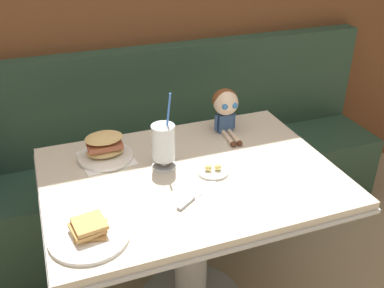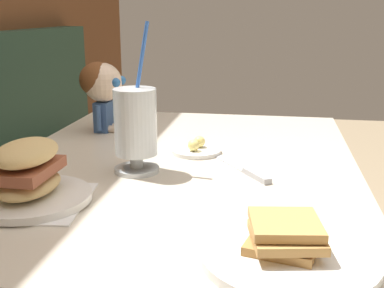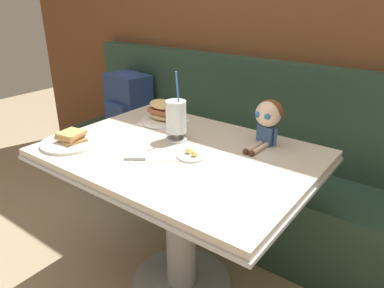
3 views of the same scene
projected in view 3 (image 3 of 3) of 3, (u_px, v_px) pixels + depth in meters
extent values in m
cube|color=brown|center=(278.00, 21.00, 1.99)|extent=(4.40, 0.08, 2.40)
cube|color=#233D2D|center=(243.00, 197.00, 2.16)|extent=(2.60, 0.48, 0.45)
cube|color=#233D2D|center=(264.00, 108.00, 2.11)|extent=(2.60, 0.10, 0.55)
cube|color=beige|center=(180.00, 153.00, 1.53)|extent=(1.10, 0.80, 0.03)
cube|color=#B7BABF|center=(180.00, 158.00, 1.54)|extent=(1.11, 0.81, 0.02)
cylinder|color=#A5A8AD|center=(181.00, 224.00, 1.67)|extent=(0.14, 0.14, 0.65)
cylinder|color=gray|center=(182.00, 282.00, 1.81)|extent=(0.48, 0.48, 0.04)
cylinder|color=white|center=(70.00, 143.00, 1.58)|extent=(0.25, 0.25, 0.01)
cube|color=#B78447|center=(73.00, 140.00, 1.58)|extent=(0.11, 0.11, 0.01)
cube|color=tan|center=(70.00, 136.00, 1.57)|extent=(0.11, 0.11, 0.01)
cube|color=tan|center=(71.00, 133.00, 1.57)|extent=(0.11, 0.11, 0.01)
cylinder|color=silver|center=(176.00, 139.00, 1.63)|extent=(0.10, 0.10, 0.01)
cylinder|color=silver|center=(176.00, 135.00, 1.62)|extent=(0.03, 0.03, 0.03)
cylinder|color=silver|center=(176.00, 117.00, 1.59)|extent=(0.09, 0.09, 0.14)
cylinder|color=brown|center=(176.00, 119.00, 1.59)|extent=(0.08, 0.08, 0.12)
cylinder|color=blue|center=(178.00, 96.00, 1.53)|extent=(0.02, 0.05, 0.22)
cube|color=white|center=(163.00, 122.00, 1.84)|extent=(0.22, 0.22, 0.00)
cylinder|color=white|center=(163.00, 120.00, 1.84)|extent=(0.22, 0.22, 0.01)
ellipsoid|color=tan|center=(163.00, 116.00, 1.83)|extent=(0.15, 0.10, 0.04)
cube|color=#995138|center=(163.00, 111.00, 1.82)|extent=(0.14, 0.09, 0.02)
ellipsoid|color=tan|center=(163.00, 104.00, 1.81)|extent=(0.15, 0.10, 0.04)
cylinder|color=white|center=(192.00, 156.00, 1.46)|extent=(0.12, 0.12, 0.01)
sphere|color=#F4E07A|center=(188.00, 150.00, 1.47)|extent=(0.03, 0.03, 0.03)
sphere|color=#F4E07A|center=(194.00, 153.00, 1.44)|extent=(0.03, 0.03, 0.03)
cube|color=silver|center=(166.00, 160.00, 1.43)|extent=(0.13, 0.10, 0.00)
cube|color=#B2B5BA|center=(135.00, 158.00, 1.44)|extent=(0.08, 0.06, 0.01)
cube|color=#385689|center=(267.00, 135.00, 1.56)|extent=(0.07, 0.04, 0.08)
sphere|color=beige|center=(268.00, 114.00, 1.53)|extent=(0.11, 0.11, 0.11)
ellipsoid|color=brown|center=(270.00, 111.00, 1.53)|extent=(0.12, 0.11, 0.10)
sphere|color=#2D6BB2|center=(258.00, 115.00, 1.50)|extent=(0.03, 0.03, 0.03)
sphere|color=#2D6BB2|center=(267.00, 117.00, 1.48)|extent=(0.03, 0.03, 0.03)
cylinder|color=beige|center=(253.00, 147.00, 1.53)|extent=(0.03, 0.12, 0.02)
cylinder|color=beige|center=(259.00, 149.00, 1.51)|extent=(0.03, 0.12, 0.02)
sphere|color=#4C2819|center=(246.00, 152.00, 1.49)|extent=(0.03, 0.03, 0.03)
sphere|color=#4C2819|center=(252.00, 153.00, 1.47)|extent=(0.03, 0.03, 0.03)
cylinder|color=#385689|center=(258.00, 132.00, 1.59)|extent=(0.02, 0.02, 0.07)
cylinder|color=#385689|center=(275.00, 137.00, 1.54)|extent=(0.02, 0.02, 0.07)
cube|color=navy|center=(129.00, 101.00, 2.54)|extent=(0.32, 0.24, 0.38)
cube|color=navy|center=(117.00, 116.00, 2.48)|extent=(0.21, 0.08, 0.17)
ellipsoid|color=navy|center=(127.00, 76.00, 2.47)|extent=(0.31, 0.22, 0.07)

